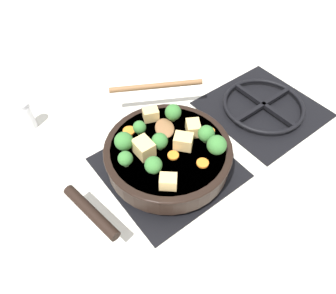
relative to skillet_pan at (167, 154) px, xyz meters
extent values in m
plane|color=silver|center=(0.00, 0.00, -0.06)|extent=(2.40, 2.40, 0.00)
cube|color=black|center=(0.00, 0.00, -0.05)|extent=(0.31, 0.31, 0.01)
torus|color=black|center=(0.00, 0.00, -0.04)|extent=(0.24, 0.24, 0.01)
cube|color=black|center=(0.00, 0.00, -0.04)|extent=(0.01, 0.23, 0.01)
cube|color=black|center=(0.00, 0.00, -0.04)|extent=(0.23, 0.01, 0.01)
cube|color=black|center=(0.00, 0.36, -0.05)|extent=(0.31, 0.31, 0.01)
torus|color=black|center=(0.00, 0.36, -0.04)|extent=(0.24, 0.24, 0.01)
cube|color=black|center=(0.00, 0.36, -0.04)|extent=(0.01, 0.23, 0.01)
cube|color=black|center=(0.00, 0.36, -0.04)|extent=(0.23, 0.01, 0.01)
cylinder|color=black|center=(0.00, 0.00, 0.00)|extent=(0.30, 0.30, 0.06)
cylinder|color=brown|center=(0.00, 0.00, 0.00)|extent=(0.28, 0.28, 0.05)
torus|color=black|center=(0.00, 0.00, 0.02)|extent=(0.31, 0.31, 0.01)
cylinder|color=black|center=(0.03, -0.23, 0.01)|extent=(0.16, 0.05, 0.02)
ellipsoid|color=brown|center=(-0.05, 0.03, 0.03)|extent=(0.08, 0.08, 0.01)
cylinder|color=brown|center=(-0.19, 0.11, 0.03)|extent=(0.14, 0.24, 0.02)
cube|color=#DBB770|center=(0.02, 0.03, 0.04)|extent=(0.06, 0.05, 0.03)
cube|color=#DBB770|center=(0.09, -0.07, 0.04)|extent=(0.05, 0.05, 0.03)
cube|color=#DBB770|center=(-0.10, 0.03, 0.04)|extent=(0.04, 0.05, 0.03)
cube|color=#DBB770|center=(-0.02, -0.05, 0.04)|extent=(0.05, 0.04, 0.04)
cube|color=#DBB770|center=(0.00, 0.08, 0.04)|extent=(0.05, 0.05, 0.03)
cylinder|color=#709956|center=(-0.08, -0.03, 0.03)|extent=(0.01, 0.01, 0.01)
sphere|color=#387533|center=(-0.08, -0.03, 0.05)|extent=(0.03, 0.03, 0.03)
cylinder|color=#709956|center=(-0.02, -0.11, 0.03)|extent=(0.01, 0.01, 0.01)
sphere|color=#387533|center=(-0.02, -0.11, 0.05)|extent=(0.03, 0.03, 0.03)
cylinder|color=#709956|center=(0.08, 0.08, 0.03)|extent=(0.01, 0.01, 0.01)
sphere|color=#387533|center=(0.08, 0.08, 0.05)|extent=(0.05, 0.05, 0.05)
cylinder|color=#709956|center=(-0.06, 0.07, 0.03)|extent=(0.01, 0.01, 0.01)
sphere|color=#387533|center=(-0.06, 0.07, 0.05)|extent=(0.04, 0.04, 0.04)
cylinder|color=#709956|center=(0.04, 0.08, 0.03)|extent=(0.01, 0.01, 0.01)
sphere|color=#387533|center=(0.04, 0.08, 0.05)|extent=(0.04, 0.04, 0.04)
cylinder|color=#709956|center=(-0.01, -0.02, 0.03)|extent=(0.01, 0.01, 0.01)
sphere|color=#387533|center=(-0.01, -0.02, 0.05)|extent=(0.04, 0.04, 0.04)
cylinder|color=#709956|center=(0.04, -0.07, 0.03)|extent=(0.01, 0.01, 0.01)
sphere|color=#387533|center=(0.04, -0.07, 0.05)|extent=(0.04, 0.04, 0.04)
cylinder|color=#709956|center=(-0.06, -0.08, 0.03)|extent=(0.01, 0.01, 0.01)
sphere|color=#387533|center=(-0.06, -0.08, 0.05)|extent=(0.04, 0.04, 0.04)
cylinder|color=orange|center=(0.09, 0.03, 0.03)|extent=(0.03, 0.03, 0.01)
cylinder|color=orange|center=(0.03, -0.01, 0.03)|extent=(0.03, 0.03, 0.01)
cylinder|color=orange|center=(0.02, 0.12, 0.03)|extent=(0.02, 0.02, 0.01)
cylinder|color=orange|center=(-0.10, -0.04, 0.03)|extent=(0.03, 0.03, 0.01)
cylinder|color=white|center=(-0.36, -0.22, -0.02)|extent=(0.04, 0.04, 0.07)
cylinder|color=#B7B7BC|center=(-0.36, -0.22, 0.02)|extent=(0.03, 0.03, 0.01)
camera|label=1|loc=(0.40, -0.31, 0.62)|focal=35.00mm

